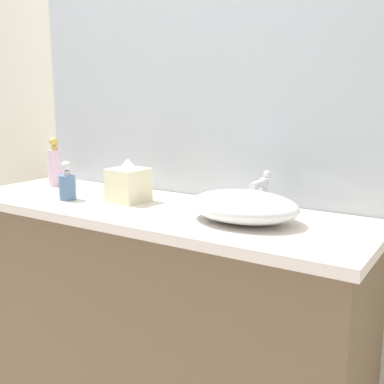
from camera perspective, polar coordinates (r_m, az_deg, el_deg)
The scene contains 8 objects.
bathroom_wall_rear at distance 2.08m, azimuth -0.83°, elevation 11.89°, with size 6.00×0.06×2.60m, color silver.
vanity_counter at distance 1.97m, azimuth -4.78°, elevation -14.00°, with size 1.71×0.56×0.87m.
wall_mirror_panel at distance 2.02m, azimuth -0.25°, elevation 13.61°, with size 1.64×0.01×0.98m, color #B2BCC6.
sink_basin at distance 1.60m, azimuth 6.20°, elevation -1.74°, with size 0.39×0.29×0.10m, color silver.
faucet at distance 1.73m, azimuth 8.52°, elevation 0.35°, with size 0.03×0.14×0.15m.
soap_dispenser at distance 1.99m, azimuth -14.84°, elevation 0.91°, with size 0.07×0.07×0.16m.
lotion_bottle at distance 2.32m, azimuth -16.22°, elevation 3.12°, with size 0.07×0.07×0.23m.
tissue_box at distance 1.91m, azimuth -7.71°, elevation 1.07°, with size 0.15×0.15×0.17m.
Camera 1 is at (1.14, -1.00, 1.28)m, focal length 44.13 mm.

